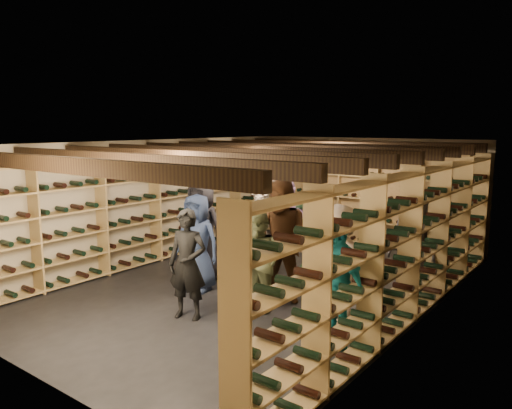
{
  "coord_description": "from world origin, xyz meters",
  "views": [
    {
      "loc": [
        4.91,
        -6.56,
        2.69
      ],
      "look_at": [
        -0.22,
        0.2,
        1.33
      ],
      "focal_mm": 35.0,
      "sensor_mm": 36.0,
      "label": 1
    }
  ],
  "objects_px": {
    "person_0": "(202,230)",
    "person_4": "(336,283)",
    "person_7": "(260,234)",
    "person_8": "(283,241)",
    "person_10": "(311,224)",
    "person_12": "(414,241)",
    "person_6": "(197,243)",
    "crate_loose": "(352,250)",
    "crate_stack_right": "(321,258)",
    "person_3": "(339,264)",
    "crate_stack_left": "(307,236)",
    "person_2": "(259,262)",
    "person_1": "(188,264)",
    "person_11": "(282,222)"
  },
  "relations": [
    {
      "from": "person_3",
      "to": "person_6",
      "type": "height_order",
      "value": "person_3"
    },
    {
      "from": "person_8",
      "to": "crate_loose",
      "type": "bearing_deg",
      "value": 90.28
    },
    {
      "from": "person_4",
      "to": "person_8",
      "type": "xyz_separation_m",
      "value": [
        -1.4,
        0.93,
        0.15
      ]
    },
    {
      "from": "person_0",
      "to": "person_2",
      "type": "xyz_separation_m",
      "value": [
        1.68,
        -0.59,
        -0.14
      ]
    },
    {
      "from": "person_0",
      "to": "person_2",
      "type": "bearing_deg",
      "value": -26.22
    },
    {
      "from": "person_0",
      "to": "person_4",
      "type": "xyz_separation_m",
      "value": [
        3.13,
        -0.97,
        -0.07
      ]
    },
    {
      "from": "crate_stack_left",
      "to": "crate_loose",
      "type": "distance_m",
      "value": 0.99
    },
    {
      "from": "person_2",
      "to": "person_11",
      "type": "xyz_separation_m",
      "value": [
        -1.0,
        2.08,
        0.14
      ]
    },
    {
      "from": "crate_stack_left",
      "to": "person_11",
      "type": "xyz_separation_m",
      "value": [
        0.26,
        -1.32,
        0.54
      ]
    },
    {
      "from": "crate_loose",
      "to": "person_6",
      "type": "height_order",
      "value": "person_6"
    },
    {
      "from": "person_10",
      "to": "person_12",
      "type": "distance_m",
      "value": 1.94
    },
    {
      "from": "crate_stack_right",
      "to": "person_12",
      "type": "xyz_separation_m",
      "value": [
        1.72,
        -0.0,
        0.57
      ]
    },
    {
      "from": "person_0",
      "to": "person_2",
      "type": "relative_size",
      "value": 1.19
    },
    {
      "from": "person_3",
      "to": "crate_stack_right",
      "type": "bearing_deg",
      "value": 147.82
    },
    {
      "from": "person_4",
      "to": "person_10",
      "type": "distance_m",
      "value": 3.29
    },
    {
      "from": "person_7",
      "to": "person_8",
      "type": "bearing_deg",
      "value": -36.35
    },
    {
      "from": "person_8",
      "to": "person_10",
      "type": "bearing_deg",
      "value": 99.96
    },
    {
      "from": "person_8",
      "to": "person_7",
      "type": "bearing_deg",
      "value": 137.34
    },
    {
      "from": "person_0",
      "to": "person_6",
      "type": "bearing_deg",
      "value": -61.32
    },
    {
      "from": "person_12",
      "to": "person_7",
      "type": "bearing_deg",
      "value": -153.71
    },
    {
      "from": "crate_stack_left",
      "to": "person_1",
      "type": "height_order",
      "value": "person_1"
    },
    {
      "from": "person_4",
      "to": "person_7",
      "type": "height_order",
      "value": "person_7"
    },
    {
      "from": "person_4",
      "to": "person_7",
      "type": "relative_size",
      "value": 0.99
    },
    {
      "from": "person_12",
      "to": "person_11",
      "type": "bearing_deg",
      "value": -173.85
    },
    {
      "from": "crate_loose",
      "to": "person_10",
      "type": "bearing_deg",
      "value": -94.25
    },
    {
      "from": "crate_stack_left",
      "to": "person_3",
      "type": "bearing_deg",
      "value": -52.19
    },
    {
      "from": "person_0",
      "to": "person_10",
      "type": "bearing_deg",
      "value": 47.9
    },
    {
      "from": "person_10",
      "to": "person_8",
      "type": "bearing_deg",
      "value": -90.26
    },
    {
      "from": "person_3",
      "to": "person_6",
      "type": "xyz_separation_m",
      "value": [
        -2.47,
        -0.22,
        -0.02
      ]
    },
    {
      "from": "person_12",
      "to": "person_1",
      "type": "bearing_deg",
      "value": -122.33
    },
    {
      "from": "person_2",
      "to": "person_8",
      "type": "distance_m",
      "value": 0.59
    },
    {
      "from": "crate_stack_left",
      "to": "person_2",
      "type": "bearing_deg",
      "value": -69.72
    },
    {
      "from": "person_2",
      "to": "person_6",
      "type": "relative_size",
      "value": 0.93
    },
    {
      "from": "person_4",
      "to": "person_6",
      "type": "distance_m",
      "value": 2.86
    },
    {
      "from": "person_6",
      "to": "crate_stack_left",
      "type": "bearing_deg",
      "value": 73.52
    },
    {
      "from": "person_10",
      "to": "person_12",
      "type": "relative_size",
      "value": 1.05
    },
    {
      "from": "person_3",
      "to": "person_8",
      "type": "bearing_deg",
      "value": -167.84
    },
    {
      "from": "person_12",
      "to": "person_2",
      "type": "bearing_deg",
      "value": -120.97
    },
    {
      "from": "person_8",
      "to": "person_12",
      "type": "relative_size",
      "value": 1.16
    },
    {
      "from": "crate_stack_right",
      "to": "person_0",
      "type": "bearing_deg",
      "value": -129.87
    },
    {
      "from": "crate_stack_left",
      "to": "person_0",
      "type": "height_order",
      "value": "person_0"
    },
    {
      "from": "person_0",
      "to": "person_6",
      "type": "distance_m",
      "value": 0.56
    },
    {
      "from": "person_1",
      "to": "person_7",
      "type": "height_order",
      "value": "person_7"
    },
    {
      "from": "person_0",
      "to": "person_7",
      "type": "relative_size",
      "value": 1.08
    },
    {
      "from": "person_6",
      "to": "person_4",
      "type": "bearing_deg",
      "value": -25.27
    },
    {
      "from": "person_1",
      "to": "person_10",
      "type": "bearing_deg",
      "value": 69.02
    },
    {
      "from": "person_8",
      "to": "person_10",
      "type": "relative_size",
      "value": 1.1
    },
    {
      "from": "person_10",
      "to": "person_6",
      "type": "bearing_deg",
      "value": -129.67
    },
    {
      "from": "crate_stack_left",
      "to": "person_1",
      "type": "relative_size",
      "value": 0.44
    },
    {
      "from": "person_1",
      "to": "person_12",
      "type": "bearing_deg",
      "value": 37.72
    }
  ]
}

